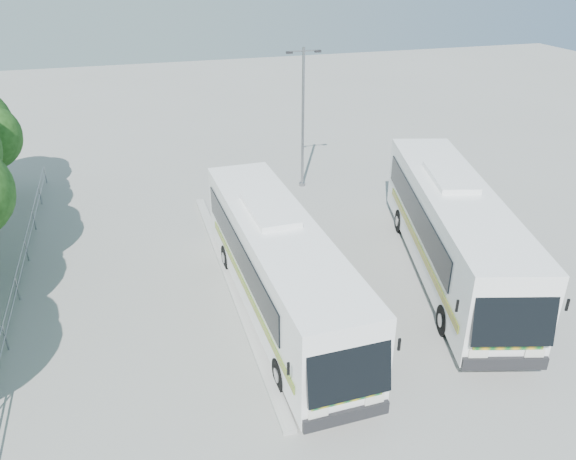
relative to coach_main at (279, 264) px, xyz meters
name	(u,v)px	position (x,y,z in m)	size (l,w,h in m)	color
ground	(303,300)	(1.00, 0.31, -1.86)	(100.00, 100.00, 0.00)	gray
kerb_divider	(231,280)	(-1.30, 2.31, -1.78)	(0.40, 16.00, 0.15)	#B2B2AD
railing	(19,269)	(-9.00, 4.31, -1.12)	(0.06, 22.00, 1.00)	gray
coach_main	(279,264)	(0.00, 0.00, 0.00)	(2.81, 12.26, 3.39)	white
coach_adjacent	(452,228)	(7.13, 0.63, 0.08)	(5.88, 12.94, 3.53)	white
lamppost	(303,113)	(4.38, 10.90, 2.16)	(1.78, 0.20, 7.28)	gray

